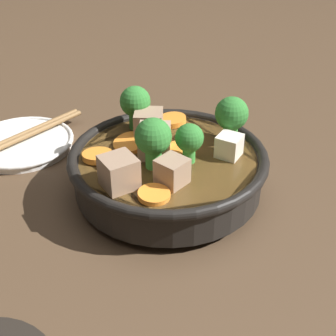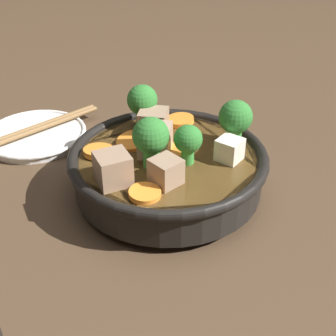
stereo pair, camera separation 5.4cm
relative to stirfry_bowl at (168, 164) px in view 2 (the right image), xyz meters
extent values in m
plane|color=#4C3826|center=(0.00, 0.00, -0.04)|extent=(3.00, 3.00, 0.00)
cylinder|color=black|center=(0.00, 0.00, -0.03)|extent=(0.12, 0.12, 0.01)
cylinder|color=black|center=(0.00, 0.00, -0.01)|extent=(0.22, 0.22, 0.04)
torus|color=black|center=(0.00, 0.00, 0.01)|extent=(0.23, 0.23, 0.01)
cylinder|color=brown|center=(0.00, 0.00, 0.00)|extent=(0.20, 0.20, 0.02)
cylinder|color=orange|center=(-0.07, 0.03, 0.01)|extent=(0.05, 0.05, 0.01)
cylinder|color=orange|center=(0.03, 0.04, 0.01)|extent=(0.05, 0.05, 0.01)
cylinder|color=orange|center=(0.00, -0.01, 0.01)|extent=(0.04, 0.05, 0.01)
cylinder|color=orange|center=(0.01, 0.08, 0.01)|extent=(0.04, 0.04, 0.01)
cylinder|color=orange|center=(0.08, -0.02, 0.01)|extent=(0.04, 0.04, 0.01)
cylinder|color=green|center=(-0.02, 0.02, 0.02)|extent=(0.02, 0.02, 0.02)
sphere|color=#2D752D|center=(-0.02, 0.02, 0.05)|extent=(0.04, 0.04, 0.04)
cylinder|color=green|center=(0.08, 0.02, 0.02)|extent=(0.02, 0.02, 0.02)
sphere|color=#2D752D|center=(0.08, 0.02, 0.05)|extent=(0.04, 0.04, 0.04)
cylinder|color=green|center=(-0.02, -0.02, 0.02)|extent=(0.01, 0.01, 0.02)
sphere|color=#2D752D|center=(-0.02, -0.02, 0.04)|extent=(0.03, 0.03, 0.03)
cylinder|color=green|center=(0.01, -0.08, 0.02)|extent=(0.02, 0.02, 0.02)
sphere|color=#2D752D|center=(0.01, -0.08, 0.05)|extent=(0.04, 0.04, 0.04)
cube|color=#9E7F66|center=(-0.05, 0.01, 0.03)|extent=(0.04, 0.04, 0.03)
cube|color=#9E7F66|center=(0.05, 0.01, 0.03)|extent=(0.04, 0.04, 0.03)
cube|color=#9E7F66|center=(-0.05, 0.06, 0.03)|extent=(0.04, 0.04, 0.03)
cube|color=silver|center=(-0.02, -0.07, 0.02)|extent=(0.04, 0.04, 0.03)
cube|color=tan|center=(0.01, 0.01, 0.03)|extent=(0.04, 0.04, 0.03)
cylinder|color=white|center=(0.15, 0.17, -0.03)|extent=(0.14, 0.14, 0.01)
torus|color=white|center=(0.15, 0.17, -0.03)|extent=(0.14, 0.14, 0.01)
cylinder|color=olive|center=(0.15, 0.17, -0.02)|extent=(0.13, 0.17, 0.01)
cylinder|color=olive|center=(0.15, 0.17, -0.02)|extent=(0.13, 0.17, 0.01)
camera|label=1|loc=(-0.44, 0.11, 0.29)|focal=50.00mm
camera|label=2|loc=(-0.45, 0.05, 0.29)|focal=50.00mm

